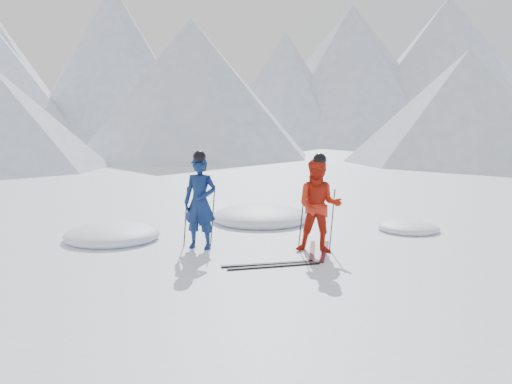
{
  "coord_description": "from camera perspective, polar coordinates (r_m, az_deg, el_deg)",
  "views": [
    {
      "loc": [
        -2.56,
        -10.59,
        2.65
      ],
      "look_at": [
        -1.71,
        0.5,
        1.1
      ],
      "focal_mm": 38.0,
      "sensor_mm": 36.0,
      "label": 1
    }
  ],
  "objects": [
    {
      "name": "skier_blue",
      "position": [
        10.92,
        -5.91,
        -1.13
      ],
      "size": [
        0.8,
        0.67,
        1.88
      ],
      "primitive_type": "imported",
      "rotation": [
        0.0,
        0.0,
        -0.38
      ],
      "color": "#0D2051",
      "rests_on": "ground"
    },
    {
      "name": "snow_lumps",
      "position": [
        13.1,
        -2.46,
        -3.75
      ],
      "size": [
        8.51,
        4.09,
        0.55
      ],
      "color": "white",
      "rests_on": "ground"
    },
    {
      "name": "mountain_range",
      "position": [
        46.81,
        5.96,
        12.89
      ],
      "size": [
        106.15,
        62.94,
        15.53
      ],
      "color": "#B2BCD1",
      "rests_on": "ground"
    },
    {
      "name": "pole_blue_left",
      "position": [
        11.13,
        -7.41,
        -2.61
      ],
      "size": [
        0.12,
        0.09,
        1.25
      ],
      "primitive_type": "cylinder",
      "rotation": [
        0.05,
        0.08,
        0.0
      ],
      "color": "black",
      "rests_on": "ground"
    },
    {
      "name": "ski_worn_right",
      "position": [
        10.84,
        7.2,
        -6.2
      ],
      "size": [
        0.53,
        1.66,
        0.03
      ],
      "primitive_type": "cube",
      "rotation": [
        0.0,
        0.0,
        -0.27
      ],
      "color": "black",
      "rests_on": "ground"
    },
    {
      "name": "ground",
      "position": [
        11.21,
        9.01,
        -5.84
      ],
      "size": [
        160.0,
        160.0,
        0.0
      ],
      "primitive_type": "plane",
      "color": "white",
      "rests_on": "ground"
    },
    {
      "name": "pole_blue_right",
      "position": [
        11.22,
        -4.58,
        -2.49
      ],
      "size": [
        0.12,
        0.07,
        1.25
      ],
      "primitive_type": "cylinder",
      "rotation": [
        -0.04,
        0.08,
        0.0
      ],
      "color": "black",
      "rests_on": "ground"
    },
    {
      "name": "ski_worn_left",
      "position": [
        10.79,
        5.94,
        -6.24
      ],
      "size": [
        0.42,
        1.68,
        0.03
      ],
      "primitive_type": "cube",
      "rotation": [
        0.0,
        0.0,
        -0.2
      ],
      "color": "black",
      "rests_on": "ground"
    },
    {
      "name": "skier_red",
      "position": [
        10.63,
        6.65,
        -1.47
      ],
      "size": [
        1.03,
        0.89,
        1.85
      ],
      "primitive_type": "imported",
      "rotation": [
        0.0,
        0.0,
        -0.23
      ],
      "color": "red",
      "rests_on": "ground"
    },
    {
      "name": "ski_loose_b",
      "position": [
        9.71,
        1.92,
        -7.81
      ],
      "size": [
        1.69,
        0.39,
        0.03
      ],
      "primitive_type": "cube",
      "rotation": [
        0.0,
        0.0,
        1.75
      ],
      "color": "black",
      "rests_on": "ground"
    },
    {
      "name": "pole_red_left",
      "position": [
        10.88,
        4.82,
        -2.88
      ],
      "size": [
        0.12,
        0.1,
        1.23
      ],
      "primitive_type": "cylinder",
      "rotation": [
        0.06,
        0.08,
        0.0
      ],
      "color": "black",
      "rests_on": "ground"
    },
    {
      "name": "ski_loose_a",
      "position": [
        9.85,
        1.24,
        -7.59
      ],
      "size": [
        1.7,
        0.33,
        0.03
      ],
      "primitive_type": "cube",
      "rotation": [
        0.0,
        0.0,
        1.72
      ],
      "color": "black",
      "rests_on": "ground"
    },
    {
      "name": "pole_red_right",
      "position": [
        10.89,
        8.02,
        -2.91
      ],
      "size": [
        0.12,
        0.09,
        1.23
      ],
      "primitive_type": "cylinder",
      "rotation": [
        -0.05,
        0.08,
        0.0
      ],
      "color": "black",
      "rests_on": "ground"
    }
  ]
}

